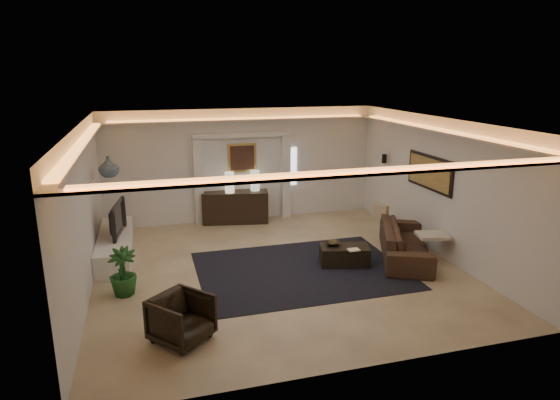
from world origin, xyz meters
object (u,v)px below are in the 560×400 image
object	(u,v)px
console	(235,207)
sofa	(405,242)
armchair	(181,319)
coffee_table	(344,255)

from	to	relation	value
console	sofa	xyz separation A→B (m)	(2.97, -3.40, -0.06)
console	armchair	bearing A→B (deg)	-98.27
sofa	armchair	world-z (taller)	armchair
console	sofa	distance (m)	4.51
armchair	console	bearing A→B (deg)	30.12
sofa	armchair	bearing A→B (deg)	136.86
sofa	coffee_table	world-z (taller)	sofa
console	armchair	distance (m)	5.70
console	coffee_table	bearing A→B (deg)	-54.37
coffee_table	armchair	size ratio (longest dim) A/B	1.27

